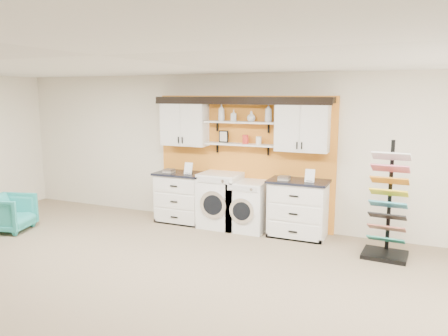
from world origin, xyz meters
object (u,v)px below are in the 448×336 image
at_px(dryer, 248,206).
at_px(sample_rack, 387,221).
at_px(base_cabinet_right, 298,208).
at_px(washer, 221,200).
at_px(base_cabinet_left, 182,197).
at_px(armchair, 10,213).

relative_size(dryer, sample_rack, 0.51).
height_order(base_cabinet_right, washer, washer).
xyz_separation_m(base_cabinet_left, washer, (0.81, -0.00, 0.02)).
distance_m(washer, sample_rack, 2.94).
distance_m(washer, armchair, 3.79).
relative_size(base_cabinet_left, base_cabinet_right, 0.97).
height_order(washer, armchair, washer).
xyz_separation_m(washer, sample_rack, (2.91, -0.41, 0.05)).
bearing_deg(base_cabinet_left, sample_rack, -6.36).
xyz_separation_m(sample_rack, armchair, (-6.27, -1.33, -0.22)).
bearing_deg(sample_rack, washer, 175.68).
bearing_deg(base_cabinet_right, washer, -179.87).
distance_m(base_cabinet_left, washer, 0.81).
bearing_deg(sample_rack, dryer, 173.85).
height_order(base_cabinet_left, base_cabinet_right, base_cabinet_right).
height_order(base_cabinet_left, armchair, base_cabinet_left).
relative_size(base_cabinet_right, dryer, 1.13).
distance_m(base_cabinet_right, sample_rack, 1.52).
height_order(base_cabinet_right, dryer, base_cabinet_right).
bearing_deg(washer, dryer, 0.00).
height_order(washer, sample_rack, sample_rack).
bearing_deg(base_cabinet_left, dryer, -0.14).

